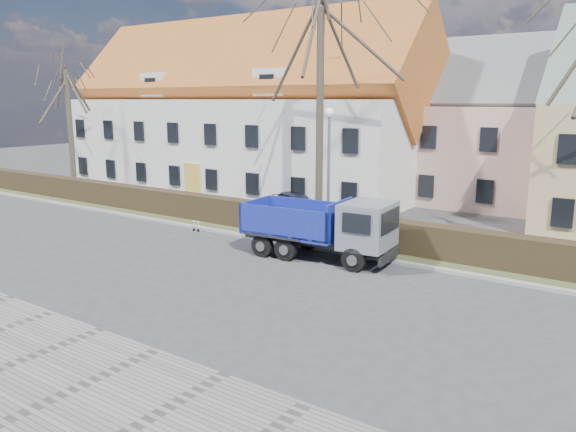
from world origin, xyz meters
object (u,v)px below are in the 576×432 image
Objects in this scene: streetlight at (329,172)px; cart_frame at (193,225)px; parked_car_a at (296,203)px; dump_truck at (313,226)px.

streetlight is 7.00m from cart_frame.
cart_frame is at bearing -153.15° from streetlight.
streetlight is at bearing -105.09° from parked_car_a.
dump_truck is at bearing -4.50° from cart_frame.
parked_car_a is at bearing 73.58° from cart_frame.
parked_car_a is (1.82, 6.16, 0.34)m from cart_frame.
parked_car_a is at bearing 123.94° from dump_truck.
cart_frame is 6.44m from parked_car_a.
streetlight is at bearing 107.28° from dump_truck.
cart_frame is at bearing 170.93° from dump_truck.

